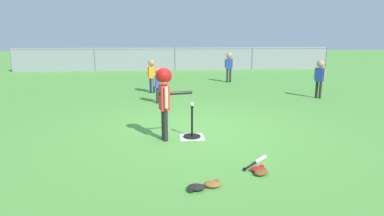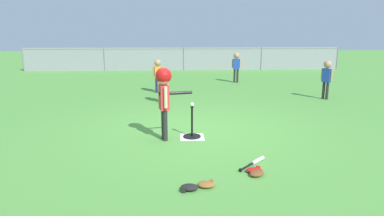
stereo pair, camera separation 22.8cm
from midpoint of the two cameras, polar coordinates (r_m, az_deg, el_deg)
ground_plane at (r=6.50m, az=1.91°, el=-3.91°), size 60.00×60.00×0.00m
home_plate at (r=6.09m, az=1.08°, el=-5.02°), size 0.44×0.44×0.01m
batting_tee at (r=6.06m, az=1.08°, el=-4.29°), size 0.32×0.32×0.58m
baseball_on_tee at (r=5.93m, az=1.10°, el=0.60°), size 0.07×0.07×0.07m
batter_child at (r=5.75m, az=-3.72°, el=3.31°), size 0.65×0.36×1.29m
fielder_deep_center at (r=8.94m, az=-4.29°, el=4.75°), size 0.28×0.19×0.96m
fielder_near_right at (r=12.83m, az=8.19°, el=7.65°), size 0.33×0.23×1.15m
fielder_deep_left at (r=10.23m, az=22.88°, el=5.37°), size 0.24×0.27×1.12m
fielder_near_left at (r=10.55m, az=-5.31°, el=6.33°), size 0.31×0.21×1.06m
spare_bat_silver at (r=5.00m, az=12.20°, el=-9.09°), size 0.47×0.49×0.06m
glove_by_plate at (r=4.61m, az=12.54°, el=-10.96°), size 0.27×0.26×0.07m
glove_near_bats at (r=4.70m, az=12.16°, el=-10.48°), size 0.23×0.17×0.07m
glove_tossed_aside at (r=4.21m, az=4.10°, el=-13.04°), size 0.23×0.18×0.07m
glove_outfield_drop at (r=4.13m, az=1.14°, el=-13.58°), size 0.24×0.18×0.07m
outfield_fence at (r=16.95m, az=-1.05°, el=8.61°), size 16.06×0.06×1.15m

